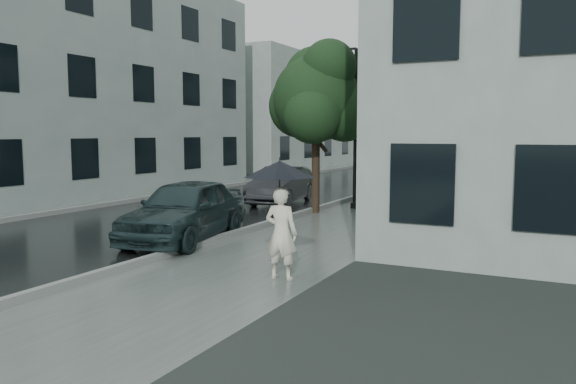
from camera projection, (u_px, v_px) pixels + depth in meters
The scene contains 15 objects.
ground at pixel (230, 266), 10.75m from camera, with size 120.00×120.00×0.00m, color black.
sidewalk at pixel (405, 200), 21.33m from camera, with size 3.50×60.00×0.01m, color slate.
kerb_near at pixel (359, 196), 22.13m from camera, with size 0.15×60.00×0.15m, color slate.
asphalt_road at pixel (280, 194), 23.68m from camera, with size 6.85×60.00×0.00m, color black.
kerb_far at pixel (211, 188), 25.22m from camera, with size 0.15×60.00×0.15m, color slate.
sidewalk_far at pixel (194, 189), 25.64m from camera, with size 1.70×60.00×0.01m, color #4C5451.
building_near at pixel (564, 89), 25.23m from camera, with size 7.02×36.00×9.00m.
building_far_a at pixel (52, 80), 23.47m from camera, with size 7.02×20.00×9.50m.
building_far_b at pixel (287, 114), 43.15m from camera, with size 7.02×18.00×8.00m.
pedestrian at pixel (281, 233), 9.71m from camera, with size 0.59×0.39×1.62m, color beige.
umbrella at pixel (279, 169), 9.65m from camera, with size 1.57×1.57×1.18m.
street_tree at pixel (317, 97), 17.71m from camera, with size 3.55×3.23×5.40m.
lamp_post at pixel (351, 116), 18.81m from camera, with size 0.85×0.33×5.44m.
car_near at pixel (185, 210), 13.27m from camera, with size 1.73×4.29×1.46m, color #1A2A2C.
car_far at pixel (282, 185), 20.28m from camera, with size 1.40×4.01×1.32m, color black.
Camera 1 is at (5.68, -8.95, 2.54)m, focal length 35.00 mm.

